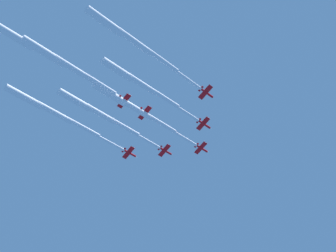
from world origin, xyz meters
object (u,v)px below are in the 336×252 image
at_px(jet_starboard_inner, 141,84).
at_px(jet_port_outer, 70,67).
at_px(jet_starboard_outer, 45,54).
at_px(jet_starboard_mid, 133,41).
at_px(jet_lead, 135,109).
at_px(jet_port_mid, 53,112).
at_px(jet_port_inner, 99,114).

relative_size(jet_starboard_inner, jet_port_outer, 0.93).
bearing_deg(jet_starboard_inner, jet_port_outer, -16.68).
height_order(jet_port_outer, jet_starboard_outer, jet_port_outer).
bearing_deg(jet_starboard_mid, jet_lead, -122.46).
height_order(jet_port_mid, jet_starboard_outer, jet_starboard_outer).
height_order(jet_lead, jet_starboard_mid, jet_starboard_mid).
xyz_separation_m(jet_starboard_inner, jet_port_outer, (32.12, -9.63, 0.92)).
height_order(jet_port_inner, jet_starboard_outer, jet_starboard_outer).
bearing_deg(jet_port_outer, jet_starboard_outer, 5.48).
bearing_deg(jet_starboard_inner, jet_port_mid, -56.78).
relative_size(jet_lead, jet_port_mid, 0.96).
bearing_deg(jet_starboard_mid, jet_starboard_outer, -41.74).
height_order(jet_port_mid, jet_port_outer, jet_port_outer).
bearing_deg(jet_starboard_outer, jet_port_mid, -119.14).
bearing_deg(jet_lead, jet_starboard_mid, 57.54).
xyz_separation_m(jet_port_mid, jet_port_outer, (5.44, 31.13, 0.92)).
xyz_separation_m(jet_port_inner, jet_starboard_mid, (8.20, 46.73, 2.55)).
height_order(jet_port_inner, jet_starboard_mid, jet_starboard_mid).
relative_size(jet_starboard_mid, jet_starboard_outer, 1.03).
xyz_separation_m(jet_starboard_mid, jet_starboard_outer, (29.55, -26.36, -2.20)).
bearing_deg(jet_starboard_outer, jet_port_outer, -174.52).
distance_m(jet_lead, jet_port_outer, 39.10).
distance_m(jet_port_inner, jet_port_mid, 23.07).
bearing_deg(jet_port_mid, jet_starboard_outer, 60.86).
xyz_separation_m(jet_lead, jet_port_mid, (33.13, -24.72, -0.19)).
bearing_deg(jet_lead, jet_starboard_inner, 68.12).
xyz_separation_m(jet_starboard_inner, jet_starboard_mid, (15.17, 17.94, 2.51)).
bearing_deg(jet_port_outer, jet_port_mid, -99.90).
height_order(jet_starboard_mid, jet_port_outer, jet_starboard_mid).
bearing_deg(jet_port_mid, jet_port_outer, 80.10).
height_order(jet_starboard_mid, jet_starboard_outer, jet_starboard_mid).
distance_m(jet_port_outer, jet_starboard_outer, 12.67).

